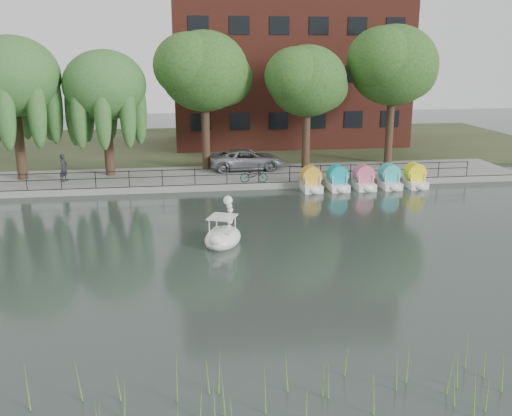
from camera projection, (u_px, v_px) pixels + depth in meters
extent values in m
plane|color=#404D4A|center=(258.00, 265.00, 23.18)|extent=(120.00, 120.00, 0.00)
cube|color=gray|center=(223.00, 177.00, 38.40)|extent=(40.00, 6.00, 0.40)
cube|color=gray|center=(227.00, 187.00, 35.58)|extent=(40.00, 0.25, 0.40)
cube|color=#47512D|center=(210.00, 145.00, 51.76)|extent=(60.00, 22.00, 0.36)
cylinder|color=black|center=(227.00, 168.00, 35.47)|extent=(32.00, 0.04, 0.04)
cylinder|color=black|center=(227.00, 175.00, 35.57)|extent=(32.00, 0.04, 0.04)
cylinder|color=black|center=(227.00, 176.00, 35.59)|extent=(0.05, 0.05, 1.00)
cube|color=#4C1E16|center=(287.00, 40.00, 50.28)|extent=(20.00, 10.00, 18.00)
cylinder|color=#473323|center=(20.00, 147.00, 36.47)|extent=(0.60, 0.60, 4.20)
ellipsoid|color=#447C39|center=(12.00, 76.00, 35.30)|extent=(5.88, 5.88, 5.00)
cylinder|color=#473323|center=(109.00, 147.00, 37.76)|extent=(0.60, 0.60, 3.80)
ellipsoid|color=#447C39|center=(104.00, 85.00, 36.70)|extent=(5.32, 5.32, 4.52)
cylinder|color=#473323|center=(206.00, 137.00, 39.52)|extent=(0.60, 0.60, 4.50)
ellipsoid|color=#46732C|center=(204.00, 71.00, 38.33)|extent=(6.00, 6.00, 5.10)
cylinder|color=#473323|center=(306.00, 139.00, 40.06)|extent=(0.60, 0.60, 4.05)
ellipsoid|color=#46732C|center=(307.00, 81.00, 39.00)|extent=(5.40, 5.40, 4.59)
cylinder|color=#473323|center=(389.00, 131.00, 41.82)|extent=(0.60, 0.60, 4.72)
ellipsoid|color=#46732C|center=(393.00, 65.00, 40.58)|extent=(6.30, 6.30, 5.36)
imported|color=gray|center=(247.00, 158.00, 39.64)|extent=(2.88, 6.00, 1.65)
imported|color=gray|center=(254.00, 174.00, 35.91)|extent=(0.77, 1.77, 1.00)
imported|color=black|center=(64.00, 166.00, 36.11)|extent=(0.73, 0.85, 1.98)
ellipsoid|color=white|center=(223.00, 238.00, 25.67)|extent=(2.35, 2.81, 0.54)
cube|color=white|center=(222.00, 233.00, 25.51)|extent=(1.33, 1.37, 0.27)
cube|color=white|center=(222.00, 217.00, 25.36)|extent=(1.50, 1.55, 0.05)
ellipsoid|color=white|center=(215.00, 241.00, 24.65)|extent=(0.69, 0.62, 0.50)
sphere|color=white|center=(228.00, 200.00, 26.00)|extent=(0.43, 0.43, 0.43)
cone|color=black|center=(230.00, 199.00, 26.27)|extent=(0.26, 0.28, 0.18)
cylinder|color=yellow|center=(229.00, 200.00, 26.15)|extent=(0.25, 0.17, 0.23)
cube|color=white|center=(311.00, 187.00, 35.47)|extent=(1.15, 1.70, 0.44)
cylinder|color=gold|center=(311.00, 175.00, 35.37)|extent=(0.90, 1.20, 0.90)
cube|color=white|center=(338.00, 186.00, 35.71)|extent=(1.15, 1.70, 0.44)
cylinder|color=#11A0AC|center=(338.00, 175.00, 35.61)|extent=(0.90, 1.20, 0.90)
cube|color=white|center=(364.00, 185.00, 35.94)|extent=(1.15, 1.70, 0.44)
cylinder|color=#D95D7E|center=(364.00, 174.00, 35.84)|extent=(0.90, 1.20, 0.90)
cube|color=white|center=(389.00, 185.00, 36.17)|extent=(1.15, 1.70, 0.44)
cylinder|color=#31BDB8|center=(390.00, 173.00, 36.08)|extent=(0.90, 1.20, 0.90)
cube|color=white|center=(415.00, 184.00, 36.41)|extent=(1.15, 1.70, 0.44)
cylinder|color=#FFF016|center=(415.00, 172.00, 36.31)|extent=(0.90, 1.20, 0.90)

